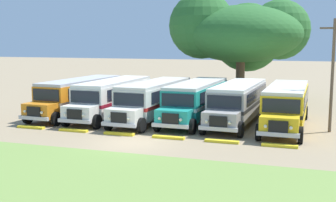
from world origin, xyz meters
name	(u,v)px	position (x,y,z in m)	size (l,w,h in m)	color
ground_plane	(133,143)	(0.00, 0.00, 0.00)	(220.00, 220.00, 0.00)	#937F60
foreground_grass_strip	(77,174)	(0.00, -6.32, 0.00)	(80.00, 8.13, 0.01)	olive
parked_bus_slot_0	(80,95)	(-8.00, 7.85, 1.58)	(3.11, 10.90, 2.82)	orange
parked_bus_slot_1	(113,96)	(-5.00, 7.78, 1.58)	(2.77, 10.85, 2.82)	silver
parked_bus_slot_2	(154,98)	(-1.48, 7.57, 1.58)	(3.10, 10.89, 2.82)	silver
parked_bus_slot_3	(196,99)	(1.61, 8.27, 1.58)	(2.92, 10.87, 2.82)	teal
parked_bus_slot_4	(238,101)	(4.73, 8.28, 1.58)	(3.06, 10.89, 2.82)	#9E9993
parked_bus_slot_5	(286,104)	(8.13, 7.81, 1.58)	(2.82, 10.86, 2.82)	yellow
curb_wheelstop_0	(31,127)	(-8.19, 1.65, 0.07)	(2.00, 0.36, 0.15)	yellow
curb_wheelstop_1	(73,130)	(-4.92, 1.65, 0.07)	(2.00, 0.36, 0.15)	yellow
curb_wheelstop_2	(119,134)	(-1.64, 1.65, 0.07)	(2.00, 0.36, 0.15)	yellow
curb_wheelstop_3	(168,137)	(1.64, 1.65, 0.07)	(2.00, 0.36, 0.15)	yellow
curb_wheelstop_4	(222,141)	(4.92, 1.65, 0.07)	(2.00, 0.36, 0.15)	yellow
curb_wheelstop_5	(280,146)	(8.19, 1.65, 0.07)	(2.00, 0.36, 0.15)	yellow
broad_shade_tree	(241,33)	(2.97, 19.91, 6.63)	(12.99, 12.80, 10.45)	brown
utility_pole	(333,72)	(10.96, 6.85, 3.89)	(1.80, 0.20, 7.28)	brown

